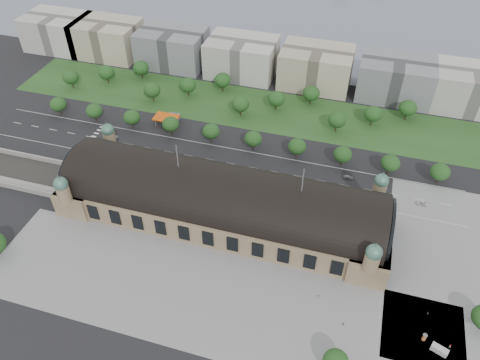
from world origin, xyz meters
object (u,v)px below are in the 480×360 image
(pedestrian_1, at_px, (343,324))
(traffic_car_0, at_px, (81,143))
(parked_car_0, at_px, (115,157))
(traffic_car_2, at_px, (112,141))
(parked_car_5, at_px, (180,170))
(van_east, at_px, (439,349))
(traffic_car_6, at_px, (421,203))
(traffic_car_1, at_px, (114,136))
(traffic_car_4, at_px, (284,185))
(parked_car_6, at_px, (154,169))
(pedestrian_0, at_px, (319,297))
(pedestrian_2, at_px, (428,313))
(traffic_car_5, at_px, (348,177))
(bus_mid, at_px, (246,179))
(bus_east, at_px, (299,185))
(bus_west, at_px, (231,171))
(advertising_column, at_px, (424,337))
(parked_car_1, at_px, (155,165))
(pedestrian_5, at_px, (450,346))
(parked_car_4, at_px, (138,162))
(petrol_station, at_px, (170,117))
(parked_car_3, at_px, (119,162))

(pedestrian_1, bearing_deg, traffic_car_0, 96.53)
(parked_car_0, height_order, pedestrian_1, pedestrian_1)
(traffic_car_2, xyz_separation_m, parked_car_5, (46.16, -12.61, 0.08))
(parked_car_0, relative_size, van_east, 0.67)
(traffic_car_6, bearing_deg, traffic_car_1, -91.54)
(traffic_car_1, xyz_separation_m, traffic_car_6, (167.15, -6.63, -0.13))
(traffic_car_4, xyz_separation_m, parked_car_6, (-67.66, -7.18, -0.02))
(pedestrian_0, distance_m, pedestrian_2, 41.62)
(traffic_car_5, distance_m, pedestrian_1, 85.19)
(parked_car_5, bearing_deg, traffic_car_4, 62.57)
(bus_mid, xyz_separation_m, bus_east, (26.93, 2.84, 0.01))
(traffic_car_0, bearing_deg, traffic_car_5, 99.04)
(pedestrian_2, bearing_deg, bus_west, 33.46)
(traffic_car_4, bearing_deg, traffic_car_1, -89.94)
(advertising_column, bearing_deg, bus_east, 131.07)
(parked_car_1, distance_m, pedestrian_5, 158.72)
(traffic_car_5, height_order, bus_mid, bus_mid)
(traffic_car_0, bearing_deg, parked_car_6, 83.52)
(bus_east, bearing_deg, traffic_car_4, 103.26)
(traffic_car_0, height_order, parked_car_6, traffic_car_0)
(traffic_car_2, distance_m, pedestrian_0, 145.51)
(pedestrian_2, distance_m, pedestrian_5, 14.19)
(parked_car_0, distance_m, pedestrian_0, 132.02)
(parked_car_4, distance_m, pedestrian_5, 166.60)
(traffic_car_6, height_order, pedestrian_1, pedestrian_1)
(traffic_car_5, relative_size, traffic_car_6, 0.97)
(pedestrian_5, bearing_deg, petrol_station, -156.03)
(pedestrian_2, bearing_deg, bus_mid, 32.40)
(traffic_car_6, bearing_deg, bus_west, -86.54)
(traffic_car_6, bearing_deg, traffic_car_5, -103.40)
(traffic_car_1, bearing_deg, bus_west, -96.84)
(traffic_car_6, relative_size, pedestrian_1, 3.02)
(traffic_car_5, relative_size, parked_car_3, 1.09)
(parked_car_0, distance_m, parked_car_3, 5.00)
(parked_car_6, distance_m, pedestrian_2, 144.83)
(parked_car_1, xyz_separation_m, parked_car_4, (-8.93, -0.84, 0.10))
(petrol_station, distance_m, traffic_car_0, 52.51)
(van_east, xyz_separation_m, pedestrian_0, (-44.92, 10.23, -0.42))
(parked_car_1, bearing_deg, bus_west, 73.62)
(traffic_car_2, bearing_deg, pedestrian_1, 60.76)
(petrol_station, height_order, pedestrian_0, petrol_station)
(traffic_car_6, relative_size, parked_car_1, 1.04)
(parked_car_0, bearing_deg, traffic_car_1, -173.04)
(pedestrian_5, bearing_deg, traffic_car_2, -145.17)
(traffic_car_5, relative_size, pedestrian_1, 2.94)
(pedestrian_1, bearing_deg, traffic_car_1, 90.83)
(petrol_station, distance_m, parked_car_0, 43.12)
(traffic_car_5, bearing_deg, parked_car_3, 99.22)
(traffic_car_0, height_order, parked_car_0, parked_car_0)
(traffic_car_5, relative_size, pedestrian_2, 2.89)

